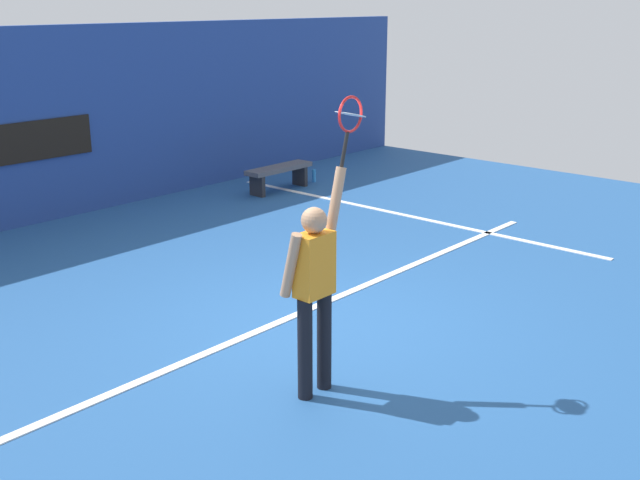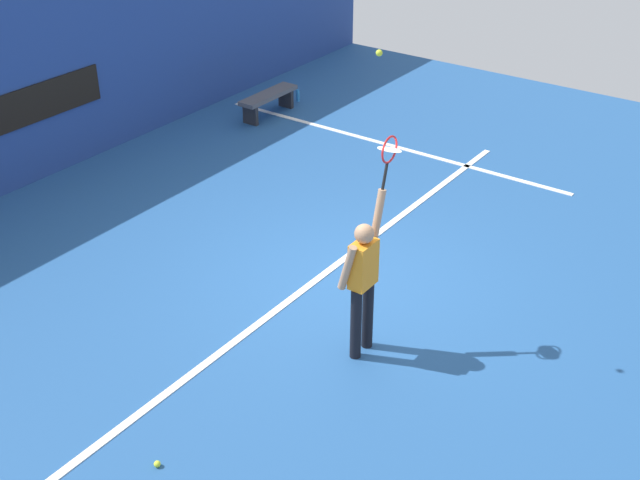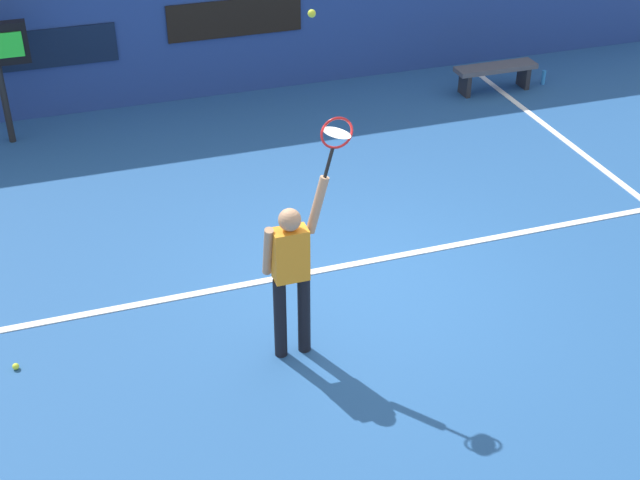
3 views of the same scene
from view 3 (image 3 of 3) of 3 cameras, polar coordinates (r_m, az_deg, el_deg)
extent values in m
plane|color=#23518C|center=(10.24, 2.78, -2.68)|extent=(18.00, 18.00, 0.00)
cube|color=navy|center=(14.80, -5.62, 14.81)|extent=(18.00, 0.20, 2.96)
cube|color=black|center=(14.74, -5.46, 13.95)|extent=(2.20, 0.03, 0.60)
cube|color=#0C1933|center=(14.46, -17.28, 11.59)|extent=(2.20, 0.03, 0.60)
cube|color=white|center=(10.52, 2.07, -1.58)|extent=(10.00, 0.10, 0.01)
cube|color=white|center=(13.57, 16.53, 5.25)|extent=(0.10, 7.00, 0.01)
cylinder|color=black|center=(8.92, -2.57, -5.02)|extent=(0.13, 0.13, 0.92)
cylinder|color=black|center=(8.97, -1.03, -4.71)|extent=(0.13, 0.13, 0.92)
cube|color=orange|center=(8.52, -1.91, -0.92)|extent=(0.34, 0.20, 0.55)
sphere|color=tan|center=(8.32, -1.96, 1.31)|extent=(0.22, 0.22, 0.22)
cylinder|color=tan|center=(8.33, -0.17, 2.26)|extent=(0.23, 0.09, 0.58)
cylinder|color=tan|center=(8.53, -3.35, -0.73)|extent=(0.09, 0.23, 0.58)
cylinder|color=black|center=(8.16, 0.57, 4.98)|extent=(0.11, 0.03, 0.30)
torus|color=red|center=(8.06, 1.08, 6.86)|extent=(0.38, 0.02, 0.38)
cylinder|color=silver|center=(8.06, 1.08, 6.86)|extent=(0.26, 0.27, 0.07)
sphere|color=#CCE033|center=(7.62, -0.53, 14.30)|extent=(0.07, 0.07, 0.07)
cylinder|color=black|center=(13.97, -19.49, 8.22)|extent=(0.10, 0.10, 1.21)
cube|color=#26D833|center=(13.55, -19.28, 11.69)|extent=(0.38, 0.02, 0.36)
cube|color=#4C4C51|center=(15.34, 11.19, 10.77)|extent=(1.40, 0.36, 0.08)
cube|color=#262628|center=(15.18, 9.25, 9.80)|extent=(0.08, 0.32, 0.37)
cube|color=#262628|center=(15.69, 12.90, 10.17)|extent=(0.08, 0.32, 0.37)
cylinder|color=#338CD8|center=(15.91, 14.11, 10.06)|extent=(0.07, 0.07, 0.24)
sphere|color=#CCE033|center=(9.49, -18.90, -7.66)|extent=(0.07, 0.07, 0.07)
camera|label=1|loc=(4.54, -49.39, -15.04)|focal=43.65mm
camera|label=2|loc=(5.40, -81.24, 7.84)|focal=47.00mm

